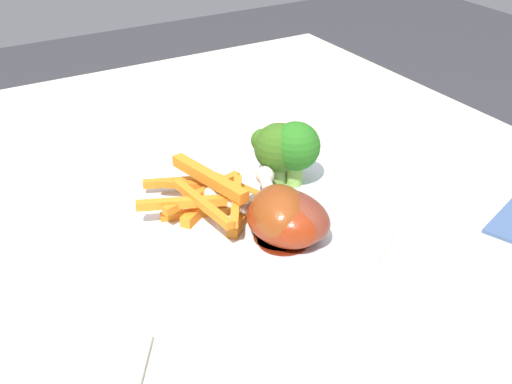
# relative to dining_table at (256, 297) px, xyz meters

# --- Properties ---
(dining_table) EXTENTS (0.99, 0.81, 0.71)m
(dining_table) POSITION_rel_dining_table_xyz_m (0.00, 0.00, 0.00)
(dining_table) COLOR beige
(dining_table) RESTS_ON ground_plane
(dinner_plate) EXTENTS (0.27, 0.27, 0.01)m
(dinner_plate) POSITION_rel_dining_table_xyz_m (-0.01, 0.00, 0.11)
(dinner_plate) COLOR silver
(dinner_plate) RESTS_ON dining_table
(broccoli_floret_front) EXTENTS (0.05, 0.06, 0.07)m
(broccoli_floret_front) POSITION_rel_dining_table_xyz_m (0.02, -0.06, 0.16)
(broccoli_floret_front) COLOR #82B64D
(broccoli_floret_front) RESTS_ON dinner_plate
(broccoli_floret_middle) EXTENTS (0.06, 0.06, 0.07)m
(broccoli_floret_middle) POSITION_rel_dining_table_xyz_m (0.03, -0.05, 0.16)
(broccoli_floret_middle) COLOR #7EA851
(broccoli_floret_middle) RESTS_ON dinner_plate
(carrot_fries_pile) EXTENTS (0.14, 0.13, 0.04)m
(carrot_fries_pile) POSITION_rel_dining_table_xyz_m (0.02, 0.05, 0.14)
(carrot_fries_pile) COLOR orange
(carrot_fries_pile) RESTS_ON dinner_plate
(chicken_drumstick_near) EXTENTS (0.14, 0.08, 0.04)m
(chicken_drumstick_near) POSITION_rel_dining_table_xyz_m (-0.06, 0.01, 0.14)
(chicken_drumstick_near) COLOR #621809
(chicken_drumstick_near) RESTS_ON dinner_plate
(chicken_drumstick_far) EXTENTS (0.14, 0.08, 0.05)m
(chicken_drumstick_far) POSITION_rel_dining_table_xyz_m (-0.06, 0.00, 0.14)
(chicken_drumstick_far) COLOR #4E1B12
(chicken_drumstick_far) RESTS_ON dinner_plate
(chicken_drumstick_extra) EXTENTS (0.13, 0.08, 0.05)m
(chicken_drumstick_extra) POSITION_rel_dining_table_xyz_m (-0.06, 0.01, 0.14)
(chicken_drumstick_extra) COLOR #5D210B
(chicken_drumstick_extra) RESTS_ON dinner_plate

